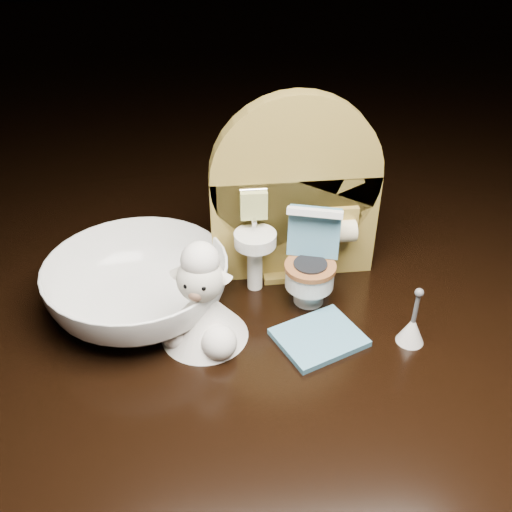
% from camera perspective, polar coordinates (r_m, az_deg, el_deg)
% --- Properties ---
extents(backdrop_panel, '(0.13, 0.05, 0.15)m').
position_cam_1_polar(backdrop_panel, '(0.44, 3.83, 5.47)').
color(backdrop_panel, olive).
rests_on(backdrop_panel, ground).
extents(toy_toilet, '(0.04, 0.05, 0.08)m').
position_cam_1_polar(toy_toilet, '(0.43, 5.56, -1.00)').
color(toy_toilet, white).
rests_on(toy_toilet, ground).
extents(bath_mat, '(0.07, 0.07, 0.00)m').
position_cam_1_polar(bath_mat, '(0.41, 6.31, -8.10)').
color(bath_mat, teal).
rests_on(bath_mat, ground).
extents(toilet_brush, '(0.02, 0.02, 0.05)m').
position_cam_1_polar(toilet_brush, '(0.41, 15.33, -6.95)').
color(toilet_brush, white).
rests_on(toilet_brush, ground).
extents(plush_lamb, '(0.06, 0.06, 0.08)m').
position_cam_1_polar(plush_lamb, '(0.39, -5.35, -5.09)').
color(plush_lamb, silver).
rests_on(plush_lamb, ground).
extents(ceramic_bowl, '(0.17, 0.17, 0.04)m').
position_cam_1_polar(ceramic_bowl, '(0.43, -11.69, -3.06)').
color(ceramic_bowl, white).
rests_on(ceramic_bowl, ground).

